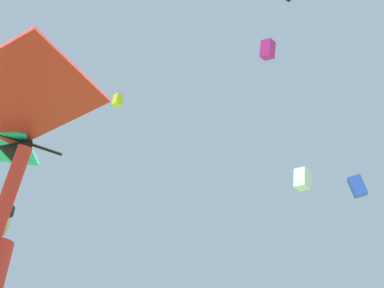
% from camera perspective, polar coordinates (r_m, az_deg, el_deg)
% --- Properties ---
extents(held_stunt_kite, '(1.87, 1.17, 0.41)m').
position_cam_1_polar(held_stunt_kite, '(2.97, -27.41, 1.96)').
color(held_stunt_kite, black).
extents(distant_kite_magenta_far_center, '(1.23, 1.09, 1.61)m').
position_cam_1_polar(distant_kite_magenta_far_center, '(27.87, 11.85, 14.39)').
color(distant_kite_magenta_far_center, '#DB2393').
extents(distant_kite_yellow_mid_right, '(0.51, 0.46, 0.71)m').
position_cam_1_polar(distant_kite_yellow_mid_right, '(20.75, -11.64, 6.78)').
color(distant_kite_yellow_mid_right, yellow).
extents(distant_kite_white_overhead_distant, '(0.97, 0.91, 1.31)m').
position_cam_1_polar(distant_kite_white_overhead_distant, '(22.01, 17.01, -5.29)').
color(distant_kite_white_overhead_distant, white).
extents(distant_kite_blue_mid_left, '(0.78, 0.79, 0.99)m').
position_cam_1_polar(distant_kite_blue_mid_left, '(17.42, 24.63, -6.09)').
color(distant_kite_blue_mid_left, blue).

